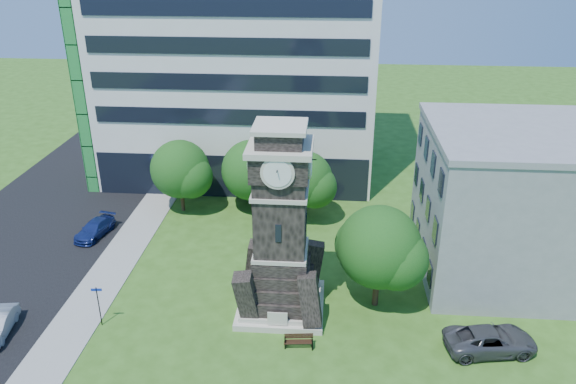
# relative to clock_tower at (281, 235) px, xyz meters

# --- Properties ---
(ground) EXTENTS (160.00, 160.00, 0.00)m
(ground) POSITION_rel_clock_tower_xyz_m (-3.00, -2.00, -5.28)
(ground) COLOR #315819
(ground) RESTS_ON ground
(sidewalk) EXTENTS (3.00, 70.00, 0.06)m
(sidewalk) POSITION_rel_clock_tower_xyz_m (-12.50, 3.00, -5.25)
(sidewalk) COLOR gray
(sidewalk) RESTS_ON ground
(clock_tower) EXTENTS (5.40, 5.40, 12.22)m
(clock_tower) POSITION_rel_clock_tower_xyz_m (0.00, 0.00, 0.00)
(clock_tower) COLOR beige
(clock_tower) RESTS_ON ground
(office_tall) EXTENTS (26.20, 15.11, 28.60)m
(office_tall) POSITION_rel_clock_tower_xyz_m (-6.20, 23.84, 8.94)
(office_tall) COLOR white
(office_tall) RESTS_ON ground
(office_low) EXTENTS (15.20, 12.20, 10.40)m
(office_low) POSITION_rel_clock_tower_xyz_m (16.97, 6.00, -0.07)
(office_low) COLOR gray
(office_low) RESTS_ON ground
(car_street_north) EXTENTS (2.49, 4.39, 1.20)m
(car_street_north) POSITION_rel_clock_tower_xyz_m (-15.62, 8.32, -4.68)
(car_street_north) COLOR navy
(car_street_north) RESTS_ON ground
(car_east_lot) EXTENTS (5.53, 3.21, 1.45)m
(car_east_lot) POSITION_rel_clock_tower_xyz_m (12.29, -3.20, -4.56)
(car_east_lot) COLOR #454649
(car_east_lot) RESTS_ON ground
(park_bench) EXTENTS (1.66, 0.44, 0.86)m
(park_bench) POSITION_rel_clock_tower_xyz_m (1.35, -3.78, -4.83)
(park_bench) COLOR black
(park_bench) RESTS_ON ground
(street_sign) EXTENTS (0.65, 0.07, 2.71)m
(street_sign) POSITION_rel_clock_tower_xyz_m (-10.80, -2.69, -3.58)
(street_sign) COLOR black
(street_sign) RESTS_ON ground
(tree_nw) EXTENTS (5.46, 4.97, 6.34)m
(tree_nw) POSITION_rel_clock_tower_xyz_m (-9.70, 13.39, -1.58)
(tree_nw) COLOR #332114
(tree_nw) RESTS_ON ground
(tree_nc) EXTENTS (5.70, 5.18, 6.34)m
(tree_nc) POSITION_rel_clock_tower_xyz_m (-3.64, 13.89, -1.68)
(tree_nc) COLOR #332114
(tree_nc) RESTS_ON ground
(tree_ne) EXTENTS (5.17, 4.70, 6.04)m
(tree_ne) POSITION_rel_clock_tower_xyz_m (0.84, 12.38, -1.74)
(tree_ne) COLOR #332114
(tree_ne) RESTS_ON ground
(tree_east) EXTENTS (5.75, 5.23, 6.87)m
(tree_east) POSITION_rel_clock_tower_xyz_m (6.09, 0.78, -1.20)
(tree_east) COLOR #332114
(tree_east) RESTS_ON ground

